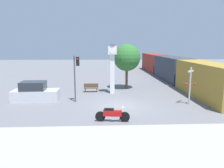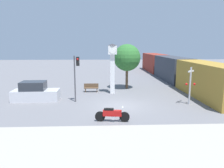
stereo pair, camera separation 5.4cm
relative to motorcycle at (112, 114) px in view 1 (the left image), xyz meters
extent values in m
plane|color=slate|center=(0.88, 3.85, -0.50)|extent=(120.00, 120.00, 0.00)
cube|color=#9E998E|center=(0.88, -4.00, -0.45)|extent=(36.00, 6.00, 0.10)
cylinder|color=black|center=(0.83, -0.09, -0.15)|extent=(0.70, 0.19, 0.69)
cylinder|color=black|center=(-0.82, 0.09, -0.15)|extent=(0.70, 0.19, 0.69)
cube|color=#B71414|center=(0.01, 0.00, 0.10)|extent=(1.28, 0.39, 0.41)
cube|color=black|center=(-0.22, 0.02, 0.36)|extent=(0.67, 0.34, 0.11)
cylinder|color=silver|center=(0.06, -0.01, -0.19)|extent=(0.35, 0.26, 0.32)
cube|color=silver|center=(0.71, -0.08, 0.51)|extent=(0.12, 0.51, 0.05)
cube|color=white|center=(0.44, 8.89, 1.58)|extent=(0.47, 0.47, 4.16)
cube|color=white|center=(0.44, 8.89, 4.11)|extent=(0.90, 0.90, 0.90)
cylinder|color=white|center=(0.44, 8.43, 4.11)|extent=(0.72, 0.02, 0.72)
cone|color=#333338|center=(0.44, 8.89, 4.66)|extent=(1.08, 1.08, 0.20)
cube|color=olive|center=(9.73, 6.55, 1.20)|extent=(2.80, 10.50, 3.40)
cube|color=#333842|center=(9.73, 17.65, 1.20)|extent=(2.80, 10.50, 3.40)
cube|color=maroon|center=(9.73, 28.76, 1.20)|extent=(2.80, 10.50, 3.40)
cylinder|color=#47474C|center=(-3.11, 5.40, 1.60)|extent=(0.12, 0.12, 4.19)
cube|color=black|center=(-2.81, 5.40, 3.19)|extent=(0.28, 0.24, 0.80)
sphere|color=red|center=(-2.81, 5.25, 3.39)|extent=(0.16, 0.16, 0.16)
cylinder|color=#B7B7BC|center=(6.94, 4.10, 1.13)|extent=(0.14, 0.14, 3.26)
cube|color=white|center=(6.94, 4.10, 2.42)|extent=(0.82, 0.82, 0.14)
sphere|color=red|center=(6.59, 4.05, 1.30)|extent=(0.20, 0.20, 0.20)
sphere|color=red|center=(7.29, 4.05, 1.30)|extent=(0.20, 0.20, 0.20)
cylinder|color=brown|center=(2.26, 11.32, 0.71)|extent=(0.30, 0.30, 2.42)
sphere|color=#2D6B2D|center=(2.26, 11.32, 3.18)|extent=(3.14, 3.14, 3.14)
cube|color=brown|center=(-1.87, 9.56, -0.05)|extent=(1.60, 0.44, 0.08)
cube|color=brown|center=(-1.87, 9.75, 0.20)|extent=(1.60, 0.06, 0.44)
cube|color=brown|center=(-2.51, 9.56, -0.29)|extent=(0.08, 0.35, 0.41)
cube|color=brown|center=(-1.23, 9.56, -0.29)|extent=(0.08, 0.35, 0.41)
cube|color=silver|center=(-6.84, 6.07, 0.00)|extent=(4.25, 1.92, 1.00)
cube|color=#262B33|center=(-7.04, 6.06, 0.90)|extent=(2.25, 1.72, 0.80)
camera|label=1|loc=(-0.71, -14.10, 4.62)|focal=35.00mm
camera|label=2|loc=(-0.66, -14.10, 4.62)|focal=35.00mm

